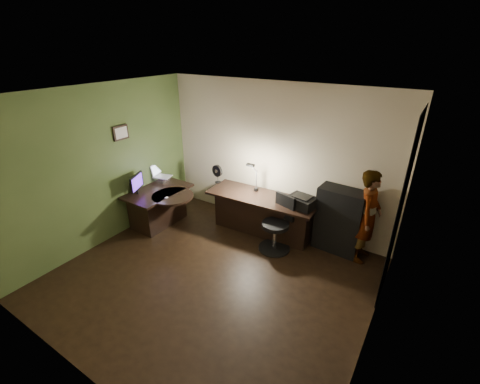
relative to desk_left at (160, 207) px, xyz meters
The scene contains 27 objects.
floor 2.02m from the desk_left, 22.92° to the right, with size 4.50×4.00×0.01m, color black.
ceiling 3.08m from the desk_left, 22.92° to the right, with size 4.50×4.00×0.01m, color silver.
wall_back 2.42m from the desk_left, 33.93° to the left, with size 4.50×0.01×2.70m, color #C4B494.
wall_front 3.47m from the desk_left, 56.63° to the right, with size 4.50×0.01×2.70m, color #C4B494.
wall_left 1.33m from the desk_left, 118.78° to the right, with size 0.01×4.00×2.70m, color #C4B494.
wall_right 4.27m from the desk_left, 10.73° to the right, with size 0.01×4.00×2.70m, color #C4B494.
green_wall_overlay 1.32m from the desk_left, 117.92° to the right, with size 0.00×4.00×2.70m, color #4C6330.
arched_doorway 4.19m from the desk_left, ahead, with size 0.01×0.90×2.60m, color black.
french_door 4.33m from the desk_left, 18.03° to the right, with size 0.02×0.92×2.10m, color white.
framed_picture 1.58m from the desk_left, 140.30° to the right, with size 0.04×0.30×0.25m, color black.
desk_left is the anchor object (origin of this frame).
desk_right 1.99m from the desk_left, 22.67° to the left, with size 2.01×0.71×0.76m, color black.
cabinet 3.35m from the desk_left, 17.52° to the left, with size 0.75×0.38×1.13m, color black.
laptop_stand 0.61m from the desk_left, 123.83° to the left, with size 0.26×0.21×0.11m, color silver.
laptop 0.73m from the desk_left, 121.76° to the left, with size 0.35×0.33×0.24m, color silver.
monitor 0.61m from the desk_left, 124.16° to the right, with size 0.09×0.44×0.29m, color black.
mouse 0.52m from the desk_left, 20.26° to the right, with size 0.05×0.08×0.03m, color silver.
phone 0.35m from the desk_left, 53.97° to the right, with size 0.07×0.13×0.01m, color black.
pen 0.38m from the desk_left, 165.81° to the right, with size 0.01×0.15×0.01m, color black.
speaker 0.64m from the desk_left, 141.33° to the right, with size 0.07×0.07×0.19m, color black.
notepad 0.49m from the desk_left, 105.62° to the right, with size 0.14×0.20×0.01m, color silver.
desk_fan 1.30m from the desk_left, 47.08° to the left, with size 0.24×0.13×0.36m, color black.
headphones 2.80m from the desk_left, 20.55° to the left, with size 0.20×0.08×0.09m, color navy.
printer 2.75m from the desk_left, 16.85° to the left, with size 0.44×0.34×0.20m, color black.
desk_lamp 2.00m from the desk_left, 29.13° to the left, with size 0.15×0.29×0.63m, color black.
office_chair 2.33m from the desk_left, 10.50° to the left, with size 0.54×0.54×0.97m, color black.
person 3.77m from the desk_left, 15.21° to the left, with size 0.56×0.37×1.56m, color #D8A88C.
Camera 1 is at (2.45, -3.03, 3.29)m, focal length 24.00 mm.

